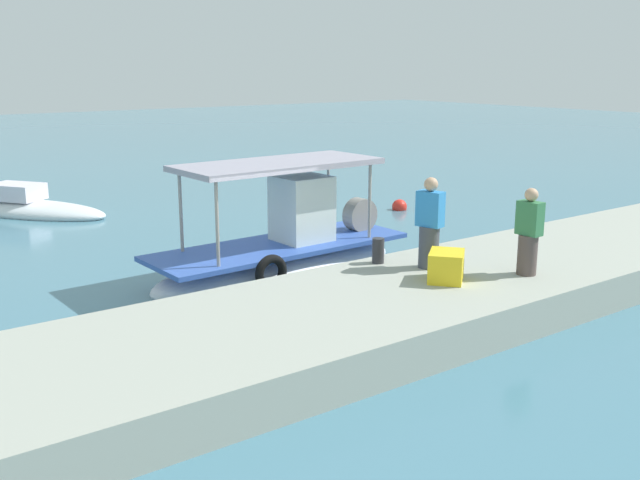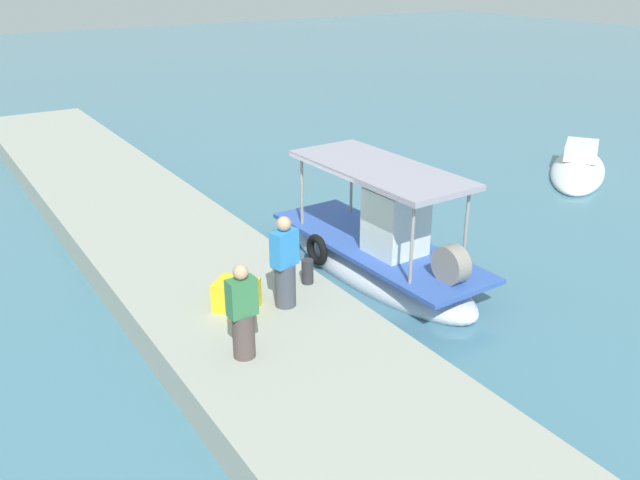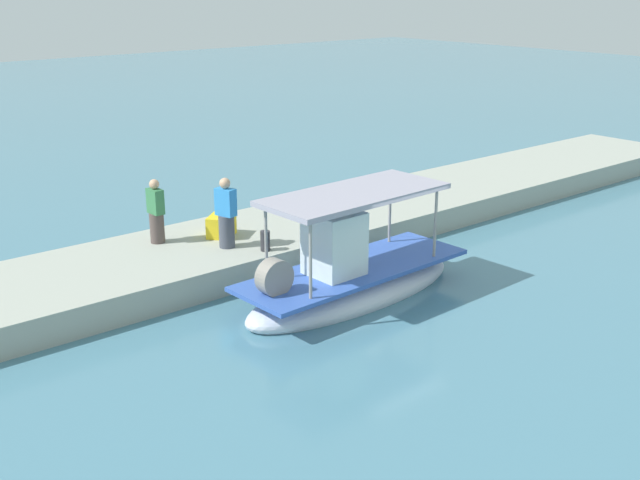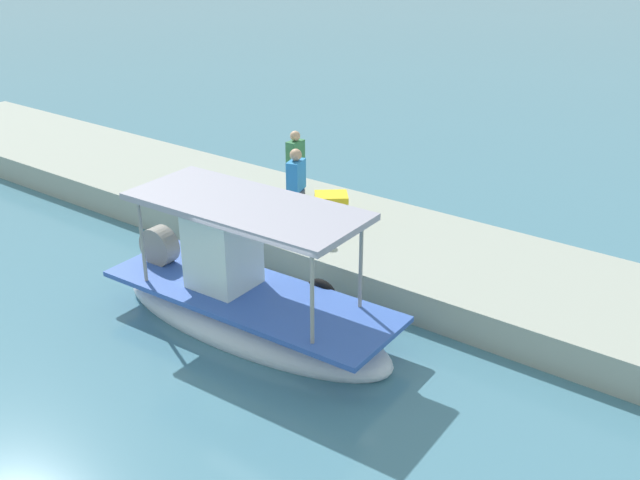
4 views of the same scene
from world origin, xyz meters
name	(u,v)px [view 4 (image 4 of 4)]	position (x,y,z in m)	size (l,w,h in m)	color
ground_plane	(288,342)	(0.00, 0.00, 0.00)	(120.00, 120.00, 0.00)	teal
dock_quay	(397,253)	(0.00, -3.80, 0.35)	(36.00, 3.81, 0.71)	#A0A498
main_fishing_boat	(246,303)	(0.99, 0.02, 0.49)	(6.18, 2.22, 2.89)	silver
fisherman_near_bollard	(296,166)	(3.43, -4.57, 1.45)	(0.38, 0.48, 1.64)	#524441
fisherman_by_crate	(296,190)	(2.28, -3.15, 1.51)	(0.48, 0.56, 1.77)	#424754
mooring_bollard	(293,231)	(1.71, -2.31, 0.96)	(0.24, 0.24, 0.50)	#2D2D33
cargo_crate	(331,205)	(1.91, -3.97, 0.98)	(0.75, 0.60, 0.55)	yellow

